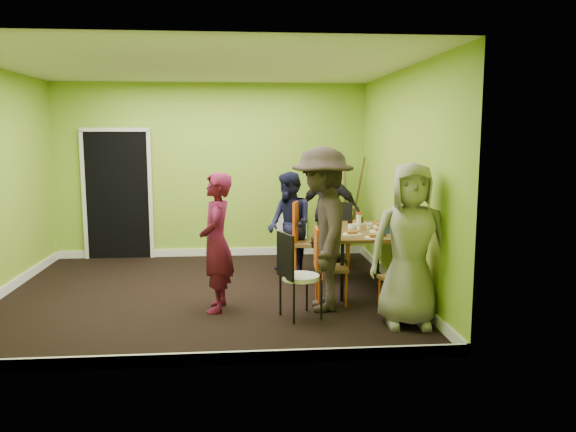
% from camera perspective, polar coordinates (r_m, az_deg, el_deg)
% --- Properties ---
extents(ground, '(5.00, 5.00, 0.00)m').
position_cam_1_polar(ground, '(7.20, -8.42, -7.81)').
color(ground, black).
rests_on(ground, ground).
extents(room_walls, '(5.04, 4.54, 2.82)m').
position_cam_1_polar(room_walls, '(7.04, -8.76, 0.03)').
color(room_walls, '#88BD30').
rests_on(room_walls, ground).
extents(dining_table, '(0.90, 1.50, 0.75)m').
position_cam_1_polar(dining_table, '(7.44, 7.56, -1.78)').
color(dining_table, black).
rests_on(dining_table, ground).
extents(chair_left_far, '(0.56, 0.56, 1.08)m').
position_cam_1_polar(chair_left_far, '(7.71, 1.76, -2.01)').
color(chair_left_far, '#EB5916').
rests_on(chair_left_far, ground).
extents(chair_left_near, '(0.39, 0.39, 0.91)m').
position_cam_1_polar(chair_left_near, '(6.64, 3.76, -4.58)').
color(chair_left_near, '#EB5916').
rests_on(chair_left_near, ground).
extents(chair_back_end, '(0.48, 0.54, 0.96)m').
position_cam_1_polar(chair_back_end, '(8.54, 5.19, -0.52)').
color(chair_back_end, '#EB5916').
rests_on(chair_back_end, ground).
extents(chair_front_end, '(0.47, 0.47, 0.89)m').
position_cam_1_polar(chair_front_end, '(6.27, 11.69, -5.60)').
color(chair_front_end, '#EB5916').
rests_on(chair_front_end, ground).
extents(chair_bentwood, '(0.48, 0.47, 0.95)m').
position_cam_1_polar(chair_bentwood, '(6.08, 0.73, -5.63)').
color(chair_bentwood, black).
rests_on(chair_bentwood, ground).
extents(easel, '(0.66, 0.62, 1.64)m').
position_cam_1_polar(easel, '(9.16, 5.68, 0.89)').
color(easel, brown).
rests_on(easel, ground).
extents(plate_near_left, '(0.24, 0.24, 0.01)m').
position_cam_1_polar(plate_near_left, '(7.78, 4.60, -0.83)').
color(plate_near_left, white).
rests_on(plate_near_left, dining_table).
extents(plate_near_right, '(0.24, 0.24, 0.01)m').
position_cam_1_polar(plate_near_right, '(7.02, 6.54, -1.85)').
color(plate_near_right, white).
rests_on(plate_near_right, dining_table).
extents(plate_far_back, '(0.22, 0.22, 0.01)m').
position_cam_1_polar(plate_far_back, '(7.90, 7.13, -0.73)').
color(plate_far_back, white).
rests_on(plate_far_back, dining_table).
extents(plate_far_front, '(0.24, 0.24, 0.01)m').
position_cam_1_polar(plate_far_front, '(6.83, 8.80, -2.19)').
color(plate_far_front, white).
rests_on(plate_far_front, dining_table).
extents(plate_wall_back, '(0.21, 0.21, 0.01)m').
position_cam_1_polar(plate_wall_back, '(7.67, 9.44, -1.05)').
color(plate_wall_back, white).
rests_on(plate_wall_back, dining_table).
extents(plate_wall_front, '(0.27, 0.27, 0.01)m').
position_cam_1_polar(plate_wall_front, '(7.29, 9.32, -1.54)').
color(plate_wall_front, white).
rests_on(plate_wall_front, dining_table).
extents(thermos, '(0.06, 0.06, 0.20)m').
position_cam_1_polar(thermos, '(7.42, 7.20, -0.60)').
color(thermos, white).
rests_on(thermos, dining_table).
extents(blue_bottle, '(0.07, 0.07, 0.19)m').
position_cam_1_polar(blue_bottle, '(7.16, 10.02, -1.02)').
color(blue_bottle, '#193BC1').
rests_on(blue_bottle, dining_table).
extents(orange_bottle, '(0.04, 0.04, 0.08)m').
position_cam_1_polar(orange_bottle, '(7.59, 7.30, -0.83)').
color(orange_bottle, '#EB5916').
rests_on(orange_bottle, dining_table).
extents(glass_mid, '(0.07, 0.07, 0.10)m').
position_cam_1_polar(glass_mid, '(7.56, 6.33, -0.80)').
color(glass_mid, black).
rests_on(glass_mid, dining_table).
extents(glass_back, '(0.06, 0.06, 0.10)m').
position_cam_1_polar(glass_back, '(7.86, 7.40, -0.47)').
color(glass_back, black).
rests_on(glass_back, dining_table).
extents(glass_front, '(0.07, 0.07, 0.10)m').
position_cam_1_polar(glass_front, '(6.97, 9.66, -1.64)').
color(glass_front, black).
rests_on(glass_front, dining_table).
extents(cup_a, '(0.12, 0.12, 0.10)m').
position_cam_1_polar(cup_a, '(7.24, 6.57, -1.21)').
color(cup_a, white).
rests_on(cup_a, dining_table).
extents(cup_b, '(0.09, 0.09, 0.08)m').
position_cam_1_polar(cup_b, '(7.45, 8.26, -1.03)').
color(cup_b, white).
rests_on(cup_b, dining_table).
extents(person_standing, '(0.41, 0.60, 1.57)m').
position_cam_1_polar(person_standing, '(6.36, -7.29, -2.68)').
color(person_standing, '#590F2C').
rests_on(person_standing, ground).
extents(person_left_far, '(0.79, 0.88, 1.48)m').
position_cam_1_polar(person_left_far, '(7.82, 0.16, -0.89)').
color(person_left_far, black).
rests_on(person_left_far, ground).
extents(person_left_near, '(0.75, 1.24, 1.86)m').
position_cam_1_polar(person_left_near, '(6.34, 3.50, -1.32)').
color(person_left_near, black).
rests_on(person_left_near, ground).
extents(person_back_end, '(1.03, 0.72, 1.62)m').
position_cam_1_polar(person_back_end, '(8.65, 4.22, 0.46)').
color(person_back_end, black).
rests_on(person_back_end, ground).
extents(person_front_end, '(0.90, 0.64, 1.71)m').
position_cam_1_polar(person_front_end, '(5.93, 12.32, -2.91)').
color(person_front_end, gray).
rests_on(person_front_end, ground).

